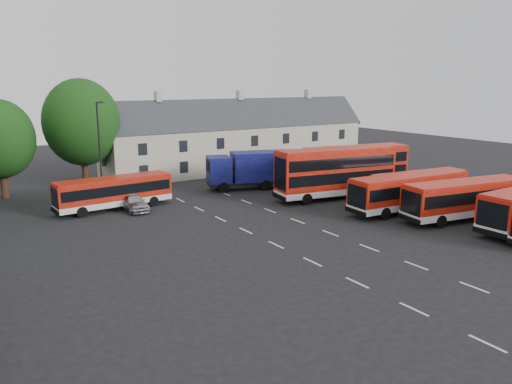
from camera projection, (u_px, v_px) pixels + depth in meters
ground at (293, 253)px, 33.21m from camera, size 140.00×140.00×0.00m
lane_markings at (304, 239)px, 36.17m from camera, size 5.15×33.80×0.01m
terrace_houses at (240, 139)px, 64.38m from camera, size 35.70×7.13×10.06m
bus_row_c at (466, 196)px, 40.93m from camera, size 11.68×4.47×3.22m
bus_row_d at (408, 189)px, 43.49m from camera, size 11.67×3.52×3.25m
bus_row_e at (419, 184)px, 46.96m from camera, size 10.28×3.44×2.85m
bus_dd_south at (336, 170)px, 48.10m from camera, size 12.24×4.69×4.90m
bus_dd_north at (355, 165)px, 51.62m from camera, size 11.64×4.47×4.66m
bus_north at (114, 190)px, 44.23m from camera, size 10.30×2.98×2.88m
box_truck at (251, 168)px, 52.61m from camera, size 9.39×5.35×3.92m
silver_car at (133, 202)px, 44.03m from camera, size 1.90×4.50×1.52m
lamppost at (100, 151)px, 44.75m from camera, size 0.66×0.32×9.45m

